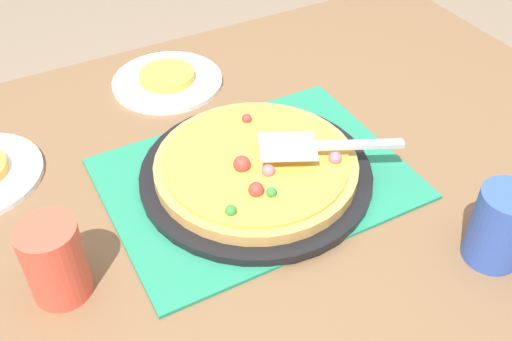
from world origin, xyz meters
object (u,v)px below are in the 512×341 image
object	(u,v)px
served_slice_left	(167,76)
pizza_server	(318,146)
cup_corner	(500,226)
cup_near	(55,261)
pizza	(256,165)
plate_near_left	(168,81)
pizza_pan	(256,174)

from	to	relation	value
served_slice_left	pizza_server	bearing A→B (deg)	105.94
cup_corner	served_slice_left	bearing A→B (deg)	-69.38
cup_corner	pizza_server	bearing A→B (deg)	-62.99
pizza_server	cup_near	bearing A→B (deg)	4.01
pizza	pizza_server	size ratio (longest dim) A/B	1.46
plate_near_left	served_slice_left	distance (m)	0.01
pizza	cup_corner	distance (m)	0.37
served_slice_left	cup_near	world-z (taller)	cup_near
cup_near	cup_corner	bearing A→B (deg)	157.59
plate_near_left	served_slice_left	bearing A→B (deg)	0.00
cup_near	cup_corner	world-z (taller)	same
plate_near_left	cup_near	distance (m)	0.52
pizza	served_slice_left	size ratio (longest dim) A/B	3.00
pizza	cup_corner	size ratio (longest dim) A/B	2.75
pizza	pizza_pan	bearing A→B (deg)	-99.37
pizza	served_slice_left	bearing A→B (deg)	-86.53
plate_near_left	cup_corner	world-z (taller)	cup_corner
cup_corner	pizza_server	xyz separation A→B (m)	(0.13, -0.26, 0.01)
cup_near	plate_near_left	bearing A→B (deg)	-127.55
plate_near_left	pizza_server	bearing A→B (deg)	105.94
pizza	cup_near	world-z (taller)	cup_near
served_slice_left	pizza_server	world-z (taller)	pizza_server
pizza	plate_near_left	xyz separation A→B (m)	(0.02, -0.34, -0.03)
pizza_pan	plate_near_left	size ratio (longest dim) A/B	1.73
pizza_server	pizza	bearing A→B (deg)	-25.28
served_slice_left	cup_corner	bearing A→B (deg)	110.62
pizza_pan	pizza_server	world-z (taller)	pizza_server
pizza_pan	pizza_server	xyz separation A→B (m)	(-0.09, 0.04, 0.06)
cup_near	pizza_pan	bearing A→B (deg)	-167.87
plate_near_left	cup_corner	xyz separation A→B (m)	(-0.24, 0.64, 0.06)
cup_corner	plate_near_left	bearing A→B (deg)	-69.38
pizza_pan	cup_corner	size ratio (longest dim) A/B	3.17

